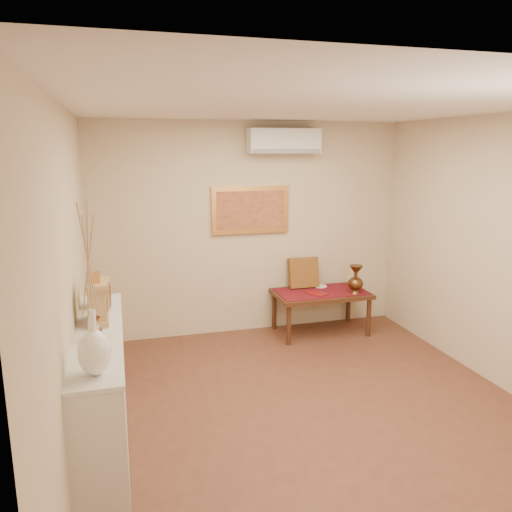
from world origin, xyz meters
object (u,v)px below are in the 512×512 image
object	(u,v)px
white_vase	(90,292)
brass_urn_tall	(356,276)
wooden_chest	(101,293)
display_ledge	(102,389)
mantel_clock	(98,301)
low_table	(321,297)

from	to	relation	value
white_vase	brass_urn_tall	bearing A→B (deg)	39.22
white_vase	wooden_chest	bearing A→B (deg)	89.62
display_ledge	wooden_chest	size ratio (longest dim) A/B	8.28
mantel_clock	low_table	xyz separation A→B (m)	(2.67, 1.67, -0.67)
display_ledge	mantel_clock	world-z (taller)	mantel_clock
wooden_chest	brass_urn_tall	bearing A→B (deg)	19.25
white_vase	mantel_clock	world-z (taller)	white_vase
mantel_clock	wooden_chest	distance (m)	0.42
white_vase	brass_urn_tall	world-z (taller)	white_vase
wooden_chest	low_table	world-z (taller)	wooden_chest
mantel_clock	low_table	distance (m)	3.22
wooden_chest	mantel_clock	bearing A→B (deg)	-91.98
brass_urn_tall	display_ledge	world-z (taller)	brass_urn_tall
brass_urn_tall	display_ledge	distance (m)	3.50
display_ledge	brass_urn_tall	bearing A→B (deg)	28.86
display_ledge	low_table	xyz separation A→B (m)	(2.67, 1.88, -0.01)
display_ledge	low_table	world-z (taller)	display_ledge
brass_urn_tall	low_table	xyz separation A→B (m)	(-0.38, 0.19, -0.29)
white_vase	mantel_clock	size ratio (longest dim) A/B	2.61
mantel_clock	wooden_chest	world-z (taller)	mantel_clock
white_vase	wooden_chest	xyz separation A→B (m)	(0.01, 1.43, -0.41)
brass_urn_tall	low_table	bearing A→B (deg)	153.16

